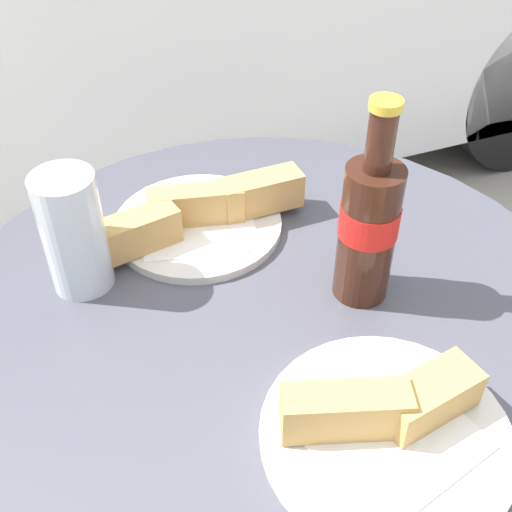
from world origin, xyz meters
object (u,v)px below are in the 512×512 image
at_px(lunch_plate_far, 200,217).
at_px(bistro_table, 267,386).
at_px(drinking_glass, 75,237).
at_px(cola_bottle_left, 368,226).
at_px(lunch_plate_near, 385,424).

bearing_deg(lunch_plate_far, bistro_table, -80.53).
xyz_separation_m(bistro_table, drinking_glass, (-0.19, 0.13, 0.22)).
bearing_deg(cola_bottle_left, drinking_glass, 155.58).
height_order(cola_bottle_left, lunch_plate_near, cola_bottle_left).
bearing_deg(cola_bottle_left, lunch_plate_near, -112.24).
distance_m(cola_bottle_left, lunch_plate_near, 0.22).
relative_size(drinking_glass, lunch_plate_far, 0.53).
relative_size(drinking_glass, lunch_plate_near, 0.63).
bearing_deg(bistro_table, drinking_glass, 146.72).
xyz_separation_m(drinking_glass, lunch_plate_near, (0.23, -0.33, -0.05)).
height_order(drinking_glass, lunch_plate_far, drinking_glass).
bearing_deg(bistro_table, cola_bottle_left, -6.43).
xyz_separation_m(bistro_table, lunch_plate_far, (-0.03, 0.17, 0.17)).
bearing_deg(drinking_glass, lunch_plate_near, -54.94).
relative_size(bistro_table, lunch_plate_near, 3.26).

